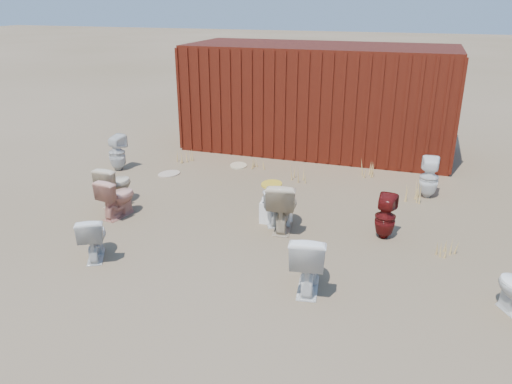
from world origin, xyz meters
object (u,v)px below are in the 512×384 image
(toilet_front_maroon, at_px, (385,217))
(toilet_back_yellowlid, at_px, (271,204))
(toilet_front_c, at_px, (308,260))
(toilet_back_beige_right, at_px, (283,205))
(toilet_back_a, at_px, (117,153))
(toilet_back_beige_left, at_px, (115,185))
(toilet_front_a, at_px, (93,237))
(loose_tank, at_px, (276,213))
(toilet_front_pink, at_px, (117,197))
(toilet_back_e, at_px, (429,178))
(shipping_container, at_px, (319,98))

(toilet_front_maroon, height_order, toilet_back_yellowlid, toilet_front_maroon)
(toilet_front_c, relative_size, toilet_back_beige_right, 0.98)
(toilet_front_c, relative_size, toilet_front_maroon, 1.14)
(toilet_back_a, relative_size, toilet_back_beige_left, 1.06)
(toilet_front_a, relative_size, toilet_back_beige_right, 0.80)
(toilet_front_a, distance_m, loose_tank, 2.80)
(toilet_front_a, height_order, toilet_front_c, toilet_front_c)
(toilet_back_a, bearing_deg, toilet_front_c, 158.80)
(toilet_back_beige_right, height_order, toilet_back_yellowlid, toilet_back_beige_right)
(toilet_front_maroon, height_order, toilet_back_beige_left, toilet_back_beige_left)
(toilet_front_a, bearing_deg, toilet_front_pink, -99.10)
(toilet_front_maroon, relative_size, toilet_back_beige_left, 0.97)
(toilet_back_e, bearing_deg, toilet_front_pink, 25.76)
(toilet_front_pink, distance_m, toilet_back_yellowlid, 2.53)
(toilet_front_maroon, distance_m, toilet_back_yellowlid, 1.77)
(toilet_back_a, height_order, toilet_back_yellowlid, toilet_back_a)
(toilet_front_pink, xyz_separation_m, toilet_front_maroon, (4.24, 0.57, 0.00))
(toilet_front_pink, relative_size, toilet_front_maroon, 0.99)
(toilet_front_pink, xyz_separation_m, toilet_back_beige_right, (2.71, 0.40, 0.06))
(toilet_back_beige_right, relative_size, toilet_back_e, 1.07)
(shipping_container, height_order, toilet_back_beige_right, shipping_container)
(loose_tank, bearing_deg, toilet_back_a, 157.90)
(toilet_back_beige_left, height_order, toilet_back_yellowlid, toilet_back_beige_left)
(toilet_front_maroon, distance_m, toilet_back_e, 2.03)
(toilet_back_beige_right, bearing_deg, toilet_back_a, -29.85)
(toilet_front_c, bearing_deg, toilet_back_a, -42.04)
(toilet_front_pink, bearing_deg, toilet_front_maroon, -162.50)
(toilet_front_c, bearing_deg, loose_tank, -70.08)
(toilet_front_a, bearing_deg, shipping_container, -134.58)
(toilet_front_maroon, relative_size, toilet_back_a, 0.91)
(toilet_front_c, xyz_separation_m, loose_tank, (-0.91, 1.71, -0.21))
(toilet_back_a, bearing_deg, toilet_back_e, -163.09)
(toilet_front_a, distance_m, toilet_back_beige_right, 2.82)
(toilet_back_yellowlid, height_order, loose_tank, toilet_back_yellowlid)
(toilet_front_pink, xyz_separation_m, toilet_back_a, (-1.34, 2.06, 0.04))
(toilet_front_pink, distance_m, toilet_back_beige_left, 0.56)
(shipping_container, distance_m, toilet_front_maroon, 4.94)
(shipping_container, xyz_separation_m, toilet_back_yellowlid, (0.21, -4.45, -0.88))
(shipping_container, bearing_deg, toilet_front_maroon, -65.99)
(toilet_back_beige_right, bearing_deg, toilet_back_yellowlid, -43.74)
(toilet_front_a, bearing_deg, toilet_back_beige_right, -171.13)
(toilet_front_pink, height_order, toilet_back_beige_left, toilet_back_beige_left)
(toilet_back_a, height_order, toilet_back_beige_right, toilet_back_beige_right)
(toilet_back_yellowlid, bearing_deg, toilet_front_maroon, 151.49)
(toilet_front_c, height_order, toilet_back_e, toilet_front_c)
(toilet_front_a, bearing_deg, toilet_back_a, -90.70)
(toilet_front_c, bearing_deg, toilet_back_yellowlid, -68.29)
(toilet_front_c, distance_m, loose_tank, 1.96)
(toilet_front_pink, bearing_deg, toilet_back_beige_left, -43.82)
(toilet_back_a, xyz_separation_m, toilet_back_beige_right, (4.05, -1.66, 0.02))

